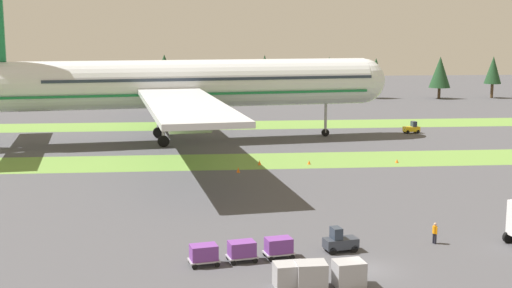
{
  "coord_description": "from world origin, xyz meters",
  "views": [
    {
      "loc": [
        -12.25,
        -46.73,
        17.22
      ],
      "look_at": [
        -5.18,
        31.32,
        4.0
      ],
      "focal_mm": 48.49,
      "sensor_mm": 36.0,
      "label": 1
    }
  ],
  "objects_px": {
    "uld_container_1": "(289,275)",
    "taxiway_marker_1": "(397,161)",
    "cargo_dolly_third": "(204,253)",
    "taxiway_marker_0": "(309,162)",
    "cargo_dolly_second": "(242,250)",
    "taxiway_marker_3": "(238,170)",
    "uld_container_0": "(311,275)",
    "baggage_tug": "(340,241)",
    "pushback_tractor": "(412,128)",
    "airliner": "(176,84)",
    "cargo_dolly_lead": "(279,246)",
    "uld_container_2": "(349,274)",
    "taxiway_marker_2": "(260,162)",
    "ground_crew_marshaller": "(435,232)"
  },
  "relations": [
    {
      "from": "baggage_tug",
      "to": "uld_container_2",
      "type": "relative_size",
      "value": 1.41
    },
    {
      "from": "baggage_tug",
      "to": "uld_container_0",
      "type": "relative_size",
      "value": 1.41
    },
    {
      "from": "pushback_tractor",
      "to": "taxiway_marker_1",
      "type": "xyz_separation_m",
      "value": [
        -9.83,
        -24.62,
        -0.58
      ]
    },
    {
      "from": "cargo_dolly_second",
      "to": "taxiway_marker_3",
      "type": "xyz_separation_m",
      "value": [
        1.82,
        32.09,
        -0.6
      ]
    },
    {
      "from": "taxiway_marker_1",
      "to": "taxiway_marker_2",
      "type": "height_order",
      "value": "taxiway_marker_2"
    },
    {
      "from": "cargo_dolly_third",
      "to": "taxiway_marker_0",
      "type": "bearing_deg",
      "value": 147.38
    },
    {
      "from": "uld_container_2",
      "to": "taxiway_marker_1",
      "type": "height_order",
      "value": "uld_container_2"
    },
    {
      "from": "taxiway_marker_0",
      "to": "taxiway_marker_1",
      "type": "xyz_separation_m",
      "value": [
        11.48,
        -0.02,
        -0.02
      ]
    },
    {
      "from": "baggage_tug",
      "to": "taxiway_marker_0",
      "type": "bearing_deg",
      "value": 162.55
    },
    {
      "from": "uld_container_1",
      "to": "cargo_dolly_second",
      "type": "bearing_deg",
      "value": 117.42
    },
    {
      "from": "uld_container_0",
      "to": "pushback_tractor",
      "type": "bearing_deg",
      "value": 67.06
    },
    {
      "from": "cargo_dolly_second",
      "to": "taxiway_marker_0",
      "type": "height_order",
      "value": "cargo_dolly_second"
    },
    {
      "from": "uld_container_1",
      "to": "uld_container_2",
      "type": "bearing_deg",
      "value": -2.91
    },
    {
      "from": "cargo_dolly_second",
      "to": "taxiway_marker_1",
      "type": "height_order",
      "value": "cargo_dolly_second"
    },
    {
      "from": "cargo_dolly_third",
      "to": "taxiway_marker_1",
      "type": "distance_m",
      "value": 44.83
    },
    {
      "from": "cargo_dolly_second",
      "to": "uld_container_0",
      "type": "relative_size",
      "value": 1.23
    },
    {
      "from": "uld_container_1",
      "to": "airliner",
      "type": "bearing_deg",
      "value": 98.24
    },
    {
      "from": "cargo_dolly_third",
      "to": "taxiway_marker_0",
      "type": "relative_size",
      "value": 4.76
    },
    {
      "from": "baggage_tug",
      "to": "uld_container_1",
      "type": "distance_m",
      "value": 8.6
    },
    {
      "from": "uld_container_0",
      "to": "uld_container_1",
      "type": "height_order",
      "value": "uld_container_0"
    },
    {
      "from": "airliner",
      "to": "cargo_dolly_third",
      "type": "bearing_deg",
      "value": -4.41
    },
    {
      "from": "cargo_dolly_second",
      "to": "uld_container_0",
      "type": "distance_m",
      "value": 7.13
    },
    {
      "from": "pushback_tractor",
      "to": "airliner",
      "type": "bearing_deg",
      "value": 90.0
    },
    {
      "from": "uld_container_0",
      "to": "taxiway_marker_3",
      "type": "bearing_deg",
      "value": 93.7
    },
    {
      "from": "pushback_tractor",
      "to": "taxiway_marker_2",
      "type": "bearing_deg",
      "value": 123.81
    },
    {
      "from": "taxiway_marker_1",
      "to": "uld_container_2",
      "type": "bearing_deg",
      "value": -110.65
    },
    {
      "from": "pushback_tractor",
      "to": "ground_crew_marshaller",
      "type": "xyz_separation_m",
      "value": [
        -16.66,
        -58.0,
        0.13
      ]
    },
    {
      "from": "cargo_dolly_second",
      "to": "uld_container_2",
      "type": "distance_m",
      "value": 8.85
    },
    {
      "from": "uld_container_0",
      "to": "taxiway_marker_0",
      "type": "relative_size",
      "value": 3.87
    },
    {
      "from": "cargo_dolly_lead",
      "to": "uld_container_0",
      "type": "bearing_deg",
      "value": 0.86
    },
    {
      "from": "baggage_tug",
      "to": "ground_crew_marshaller",
      "type": "relative_size",
      "value": 1.62
    },
    {
      "from": "airliner",
      "to": "cargo_dolly_lead",
      "type": "xyz_separation_m",
      "value": [
        8.89,
        -55.12,
        -7.94
      ]
    },
    {
      "from": "pushback_tractor",
      "to": "taxiway_marker_1",
      "type": "bearing_deg",
      "value": 150.56
    },
    {
      "from": "cargo_dolly_third",
      "to": "pushback_tractor",
      "type": "distance_m",
      "value": 70.91
    },
    {
      "from": "uld_container_1",
      "to": "taxiway_marker_1",
      "type": "distance_m",
      "value": 46.17
    },
    {
      "from": "cargo_dolly_third",
      "to": "uld_container_0",
      "type": "bearing_deg",
      "value": 42.36
    },
    {
      "from": "ground_crew_marshaller",
      "to": "taxiway_marker_3",
      "type": "distance_m",
      "value": 32.36
    },
    {
      "from": "ground_crew_marshaller",
      "to": "uld_container_2",
      "type": "xyz_separation_m",
      "value": [
        -8.96,
        -8.52,
        -0.07
      ]
    },
    {
      "from": "uld_container_1",
      "to": "taxiway_marker_0",
      "type": "height_order",
      "value": "uld_container_1"
    },
    {
      "from": "pushback_tractor",
      "to": "uld_container_2",
      "type": "height_order",
      "value": "pushback_tractor"
    },
    {
      "from": "uld_container_0",
      "to": "uld_container_1",
      "type": "distance_m",
      "value": 1.49
    },
    {
      "from": "uld_container_2",
      "to": "taxiway_marker_1",
      "type": "distance_m",
      "value": 44.78
    },
    {
      "from": "ground_crew_marshaller",
      "to": "taxiway_marker_1",
      "type": "relative_size",
      "value": 3.67
    },
    {
      "from": "baggage_tug",
      "to": "cargo_dolly_second",
      "type": "bearing_deg",
      "value": -90.0
    },
    {
      "from": "airliner",
      "to": "ground_crew_marshaller",
      "type": "distance_m",
      "value": 57.7
    },
    {
      "from": "cargo_dolly_third",
      "to": "pushback_tractor",
      "type": "bearing_deg",
      "value": 138.29
    },
    {
      "from": "taxiway_marker_0",
      "to": "cargo_dolly_lead",
      "type": "bearing_deg",
      "value": -103.11
    },
    {
      "from": "airliner",
      "to": "uld_container_2",
      "type": "bearing_deg",
      "value": 4.2
    },
    {
      "from": "baggage_tug",
      "to": "taxiway_marker_3",
      "type": "height_order",
      "value": "baggage_tug"
    },
    {
      "from": "airliner",
      "to": "taxiway_marker_2",
      "type": "xyz_separation_m",
      "value": [
        10.86,
        -19.26,
        -8.55
      ]
    }
  ]
}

